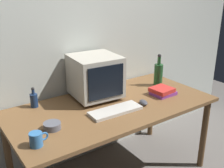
% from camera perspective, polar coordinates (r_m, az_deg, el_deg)
% --- Properties ---
extents(back_wall, '(4.00, 0.08, 2.50)m').
position_cam_1_polar(back_wall, '(2.47, -6.44, 10.99)').
color(back_wall, beige).
rests_on(back_wall, ground).
extents(desk, '(1.69, 0.83, 0.71)m').
position_cam_1_polar(desk, '(2.27, -0.00, -6.06)').
color(desk, brown).
rests_on(desk, ground).
extents(crt_monitor, '(0.41, 0.41, 0.37)m').
position_cam_1_polar(crt_monitor, '(2.31, -3.55, 1.60)').
color(crt_monitor, '#B2AD9E').
rests_on(crt_monitor, desk).
extents(keyboard, '(0.43, 0.16, 0.02)m').
position_cam_1_polar(keyboard, '(2.11, 0.73, -5.56)').
color(keyboard, beige).
rests_on(keyboard, desk).
extents(computer_mouse, '(0.09, 0.11, 0.04)m').
position_cam_1_polar(computer_mouse, '(2.25, 6.58, -3.84)').
color(computer_mouse, '#3F3F47').
rests_on(computer_mouse, desk).
extents(bottle_tall, '(0.08, 0.08, 0.31)m').
position_cam_1_polar(bottle_tall, '(2.65, 9.64, 2.10)').
color(bottle_tall, '#1E4C23').
rests_on(bottle_tall, desk).
extents(bottle_short, '(0.06, 0.06, 0.17)m').
position_cam_1_polar(bottle_short, '(2.26, -15.98, -3.17)').
color(bottle_short, navy).
rests_on(bottle_short, desk).
extents(book_stack, '(0.21, 0.18, 0.06)m').
position_cam_1_polar(book_stack, '(2.46, 10.50, -1.51)').
color(book_stack, '#843893').
rests_on(book_stack, desk).
extents(mug, '(0.12, 0.08, 0.09)m').
position_cam_1_polar(mug, '(1.75, -15.48, -11.06)').
color(mug, '#3370B2').
rests_on(mug, desk).
extents(cd_spindle, '(0.12, 0.12, 0.04)m').
position_cam_1_polar(cd_spindle, '(1.92, -12.37, -8.52)').
color(cd_spindle, '#595B66').
rests_on(cd_spindle, desk).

